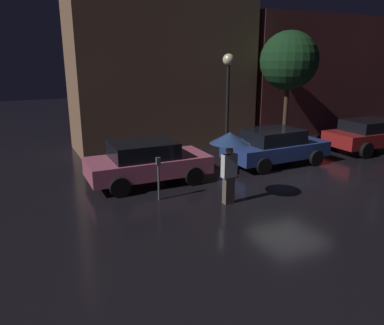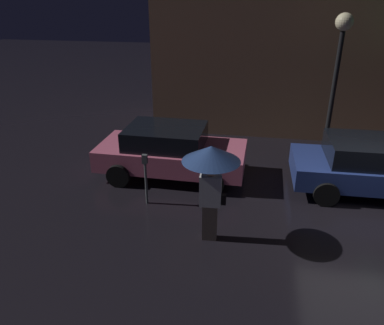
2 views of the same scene
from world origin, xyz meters
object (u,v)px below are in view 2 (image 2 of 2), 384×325
(parked_car_pink, at_px, (170,151))
(street_lamp_near, at_px, (340,52))
(pedestrian_with_umbrella, at_px, (211,165))
(parking_meter, at_px, (146,174))
(parked_car_blue, at_px, (373,166))

(parked_car_pink, height_order, street_lamp_near, street_lamp_near)
(pedestrian_with_umbrella, bearing_deg, parked_car_pink, -64.25)
(parked_car_pink, distance_m, parking_meter, 1.64)
(pedestrian_with_umbrella, bearing_deg, parked_car_blue, -146.45)
(pedestrian_with_umbrella, xyz_separation_m, street_lamp_near, (2.98, 5.03, 1.46))
(parked_car_blue, relative_size, pedestrian_with_umbrella, 1.94)
(street_lamp_near, bearing_deg, pedestrian_with_umbrella, -120.63)
(pedestrian_with_umbrella, xyz_separation_m, parking_meter, (-1.69, 1.15, -0.89))
(parked_car_blue, height_order, pedestrian_with_umbrella, pedestrian_with_umbrella)
(parking_meter, height_order, street_lamp_near, street_lamp_near)
(parked_car_blue, xyz_separation_m, pedestrian_with_umbrella, (-3.78, -2.73, 0.97))
(parked_car_pink, relative_size, parked_car_blue, 0.99)
(parked_car_blue, bearing_deg, pedestrian_with_umbrella, -145.18)
(parked_car_blue, distance_m, pedestrian_with_umbrella, 4.76)
(parked_car_pink, relative_size, street_lamp_near, 0.96)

